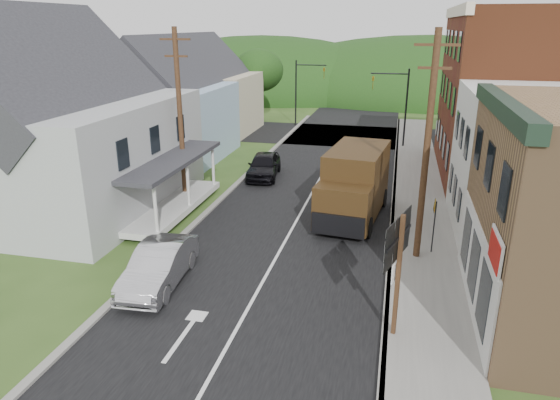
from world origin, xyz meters
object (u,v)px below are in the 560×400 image
Objects in this scene: delivery_van at (354,185)px; route_sign_cluster at (398,258)px; dark_sedan at (264,166)px; warning_sign at (434,218)px; silver_sedan at (159,266)px.

route_sign_cluster is (2.13, -9.75, 0.93)m from delivery_van.
warning_sign is at bearing -50.10° from dark_sedan.
delivery_van is at bearing 48.91° from silver_sedan.
silver_sedan is 0.71× the size of delivery_van.
warning_sign is (9.83, 4.91, 0.90)m from silver_sedan.
delivery_van is (6.25, 8.39, 0.99)m from silver_sedan.
dark_sedan is at bearing 85.02° from silver_sedan.
route_sign_cluster reaches higher than delivery_van.
dark_sedan is at bearing 143.31° from delivery_van.
route_sign_cluster is at bearing -13.64° from silver_sedan.
warning_sign is (9.68, -9.25, 0.90)m from dark_sedan.
dark_sedan is (0.15, 14.16, 0.01)m from silver_sedan.
route_sign_cluster is 1.65× the size of warning_sign.
route_sign_cluster reaches higher than warning_sign.
route_sign_cluster reaches higher than dark_sedan.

